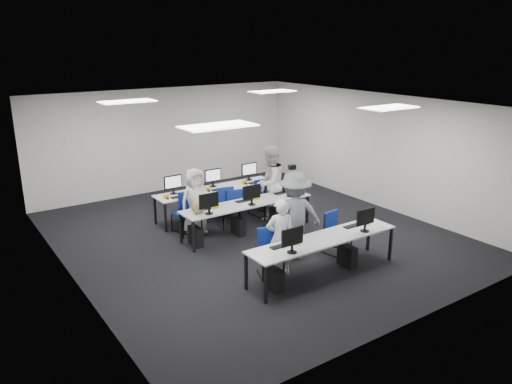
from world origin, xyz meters
TOP-DOWN VIEW (x-y plane):
  - room at (0.00, 0.00)m, footprint 9.00×9.02m
  - ceiling_panels at (0.00, 0.00)m, footprint 5.20×4.60m
  - desk_front at (0.00, -2.40)m, footprint 3.20×0.70m
  - desk_mid at (0.00, 0.20)m, footprint 3.20×0.70m
  - desk_back at (0.00, 1.60)m, footprint 3.20×0.70m
  - equipment_front at (-0.19, -2.42)m, footprint 2.51×0.41m
  - equipment_mid at (-0.19, 0.18)m, footprint 2.91×0.41m
  - equipment_back at (0.19, 1.62)m, footprint 2.91×0.41m
  - chair_0 at (-0.86, -1.89)m, footprint 0.59×0.61m
  - chair_1 at (0.90, -1.83)m, footprint 0.50×0.53m
  - chair_2 at (-1.13, 0.87)m, footprint 0.59×0.62m
  - chair_3 at (-0.15, 0.81)m, footprint 0.54×0.57m
  - chair_4 at (0.98, 0.84)m, footprint 0.46×0.50m
  - chair_5 at (-1.16, 1.14)m, footprint 0.53×0.55m
  - chair_6 at (0.14, 1.04)m, footprint 0.55×0.58m
  - chair_7 at (0.95, 1.08)m, footprint 0.47×0.50m
  - handbag at (-1.27, 0.17)m, footprint 0.42×0.34m
  - student_0 at (-0.67, -1.93)m, footprint 0.63×0.52m
  - student_1 at (0.99, 0.70)m, footprint 1.07×0.95m
  - student_2 at (-0.99, 0.85)m, footprint 0.76×0.50m
  - student_3 at (1.18, 0.87)m, footprint 0.95×0.67m
  - photographer at (0.00, -1.52)m, footprint 1.31×0.96m
  - dslr_camera at (0.05, -1.34)m, footprint 0.18×0.21m

SIDE VIEW (x-z plane):
  - chair_5 at x=-1.16m, z-range -0.15..0.68m
  - chair_7 at x=0.95m, z-range -0.15..0.68m
  - chair_6 at x=0.14m, z-range -0.16..0.70m
  - chair_1 at x=0.90m, z-range -0.16..0.72m
  - chair_0 at x=-0.86m, z-range -0.17..0.74m
  - chair_3 at x=-0.15m, z-range -0.17..0.75m
  - chair_4 at x=0.98m, z-range -0.17..0.77m
  - chair_2 at x=-1.13m, z-range -0.18..0.78m
  - equipment_mid at x=-0.19m, z-range -0.24..0.95m
  - equipment_back at x=0.19m, z-range -0.24..0.95m
  - equipment_front at x=-0.19m, z-range -0.24..0.95m
  - desk_front at x=0.00m, z-range 0.32..1.05m
  - desk_mid at x=0.00m, z-range 0.32..1.05m
  - desk_back at x=0.00m, z-range 0.32..1.05m
  - student_3 at x=1.18m, z-range 0.00..1.49m
  - student_0 at x=-0.67m, z-range 0.00..1.49m
  - student_2 at x=-0.99m, z-range 0.00..1.54m
  - handbag at x=-1.27m, z-range 0.73..1.03m
  - photographer at x=0.00m, z-range 0.00..1.82m
  - student_1 at x=0.99m, z-range 0.00..1.85m
  - room at x=0.00m, z-range 0.00..3.00m
  - dslr_camera at x=0.05m, z-range 1.83..1.93m
  - ceiling_panels at x=0.00m, z-range 2.98..2.99m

